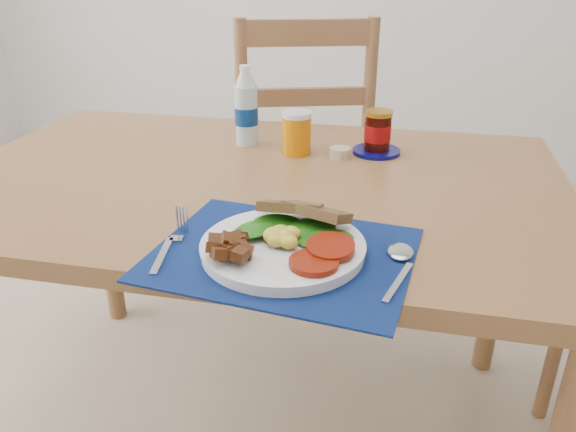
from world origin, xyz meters
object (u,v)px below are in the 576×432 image
Objects in this scene: chair_far at (301,136)px; jam_on_saucer at (377,135)px; breakfast_plate at (279,244)px; juice_glass at (296,134)px; water_bottle at (246,110)px.

jam_on_saucer is (0.29, -0.50, 0.17)m from chair_far.
breakfast_plate is at bearing 81.99° from chair_far.
juice_glass reaches higher than breakfast_plate.
chair_far is 0.55m from water_bottle.
chair_far is at bearing 84.31° from water_bottle.
water_bottle is (-0.22, 0.57, 0.07)m from breakfast_plate.
water_bottle reaches higher than juice_glass.
chair_far is at bearing 104.85° from breakfast_plate.
chair_far is 0.60m from jam_on_saucer.
chair_far is 0.58m from juice_glass.
chair_far reaches higher than juice_glass.
water_bottle reaches higher than breakfast_plate.
juice_glass is (0.09, -0.55, 0.18)m from chair_far.
juice_glass is at bearing 82.55° from chair_far.
jam_on_saucer is (0.20, 0.05, -0.00)m from juice_glass.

